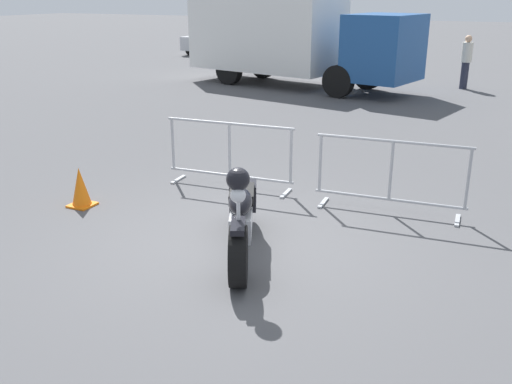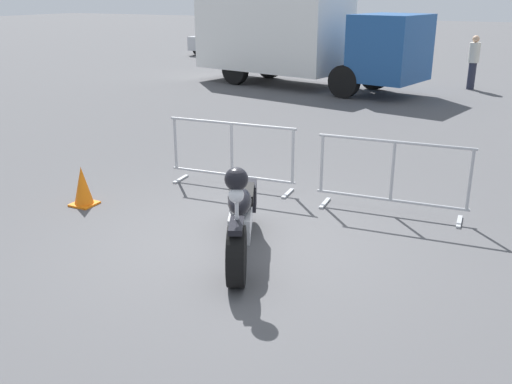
{
  "view_description": "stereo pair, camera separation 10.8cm",
  "coord_description": "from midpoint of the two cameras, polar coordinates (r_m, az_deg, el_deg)",
  "views": [
    {
      "loc": [
        3.05,
        -5.83,
        3.0
      ],
      "look_at": [
        0.15,
        0.17,
        0.65
      ],
      "focal_mm": 40.0,
      "sensor_mm": 36.0,
      "label": 1
    },
    {
      "loc": [
        3.14,
        -5.78,
        3.0
      ],
      "look_at": [
        0.15,
        0.17,
        0.65
      ],
      "focal_mm": 40.0,
      "sensor_mm": 36.0,
      "label": 2
    }
  ],
  "objects": [
    {
      "name": "parked_car_black",
      "position": [
        28.0,
        5.77,
        14.72
      ],
      "size": [
        1.97,
        4.39,
        1.46
      ],
      "rotation": [
        0.0,
        0.0,
        1.62
      ],
      "color": "black",
      "rests_on": "ground"
    },
    {
      "name": "box_truck",
      "position": [
        19.34,
        3.09,
        15.37
      ],
      "size": [
        7.99,
        3.74,
        2.98
      ],
      "rotation": [
        0.0,
        0.0,
        -0.2
      ],
      "color": "white",
      "rests_on": "ground"
    },
    {
      "name": "parked_car_silver",
      "position": [
        30.31,
        -4.41,
        15.02
      ],
      "size": [
        1.84,
        4.1,
        1.37
      ],
      "rotation": [
        0.0,
        0.0,
        1.62
      ],
      "color": "#B7BABF",
      "rests_on": "ground"
    },
    {
      "name": "ground_plane",
      "position": [
        7.23,
        -2.08,
        -5.1
      ],
      "size": [
        120.0,
        120.0,
        0.0
      ],
      "primitive_type": "plane",
      "color": "#4C4C4F"
    },
    {
      "name": "pedestrian",
      "position": [
        19.91,
        20.12,
        12.3
      ],
      "size": [
        0.48,
        0.48,
        1.69
      ],
      "rotation": [
        0.0,
        0.0,
        3.94
      ],
      "color": "#262838",
      "rests_on": "ground"
    },
    {
      "name": "motorcycle",
      "position": [
        6.79,
        -1.93,
        -2.27
      ],
      "size": [
        1.13,
        2.15,
        1.29
      ],
      "rotation": [
        0.0,
        0.0,
        -1.14
      ],
      "color": "black",
      "rests_on": "ground"
    },
    {
      "name": "crowd_barrier_near",
      "position": [
        9.09,
        -2.99,
        3.8
      ],
      "size": [
        2.14,
        0.59,
        1.07
      ],
      "rotation": [
        0.0,
        0.0,
        0.08
      ],
      "color": "#9EA0A5",
      "rests_on": "ground"
    },
    {
      "name": "parked_car_white",
      "position": [
        28.85,
        0.29,
        14.97
      ],
      "size": [
        1.98,
        4.43,
        1.48
      ],
      "rotation": [
        0.0,
        0.0,
        1.62
      ],
      "color": "white",
      "rests_on": "ground"
    },
    {
      "name": "traffic_cone",
      "position": [
        8.74,
        -17.49,
        0.44
      ],
      "size": [
        0.34,
        0.34,
        0.59
      ],
      "color": "orange",
      "rests_on": "ground"
    },
    {
      "name": "crowd_barrier_far",
      "position": [
        8.22,
        12.94,
        1.6
      ],
      "size": [
        2.14,
        0.59,
        1.07
      ],
      "rotation": [
        0.0,
        0.0,
        0.08
      ],
      "color": "#9EA0A5",
      "rests_on": "ground"
    }
  ]
}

